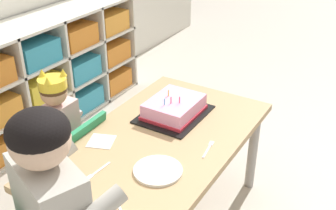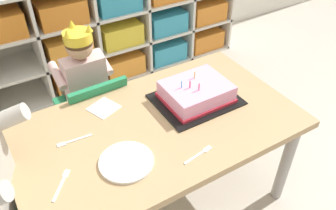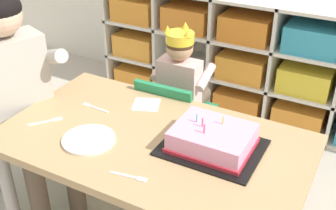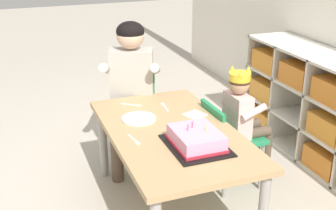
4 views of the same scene
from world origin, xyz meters
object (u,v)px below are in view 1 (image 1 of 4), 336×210
object	(u,v)px
classroom_chair_blue	(71,156)
fork_by_napkin	(209,148)
birthday_cake_on_tray	(174,108)
fork_near_cake_tray	(97,172)
fork_near_child_seat	(117,202)
paper_plate_stack	(158,170)
child_with_crown	(52,126)
adult_helper_seated	(70,207)
activity_table	(158,150)

from	to	relation	value
classroom_chair_blue	fork_by_napkin	world-z (taller)	classroom_chair_blue
birthday_cake_on_tray	fork_near_cake_tray	world-z (taller)	birthday_cake_on_tray
birthday_cake_on_tray	fork_near_child_seat	xyz separation A→B (m)	(-0.69, -0.15, -0.04)
paper_plate_stack	fork_by_napkin	world-z (taller)	paper_plate_stack
child_with_crown	fork_near_cake_tray	bearing A→B (deg)	64.53
classroom_chair_blue	birthday_cake_on_tray	size ratio (longest dim) A/B	1.59
classroom_chair_blue	paper_plate_stack	size ratio (longest dim) A/B	2.85
fork_by_napkin	fork_near_child_seat	size ratio (longest dim) A/B	1.17
birthday_cake_on_tray	adult_helper_seated	bearing A→B (deg)	-173.32
birthday_cake_on_tray	fork_by_napkin	xyz separation A→B (m)	(-0.18, -0.29, -0.04)
birthday_cake_on_tray	fork_near_cake_tray	xyz separation A→B (m)	(-0.59, 0.04, -0.04)
birthday_cake_on_tray	paper_plate_stack	xyz separation A→B (m)	(-0.45, -0.18, -0.03)
activity_table	adult_helper_seated	xyz separation A→B (m)	(-0.65, -0.05, 0.17)
activity_table	adult_helper_seated	distance (m)	0.67
child_with_crown	fork_near_child_seat	xyz separation A→B (m)	(-0.31, -0.66, 0.03)
child_with_crown	paper_plate_stack	distance (m)	0.70
classroom_chair_blue	adult_helper_seated	size ratio (longest dim) A/B	0.57
paper_plate_stack	fork_near_child_seat	world-z (taller)	paper_plate_stack
fork_near_child_seat	fork_by_napkin	bearing A→B (deg)	112.89
fork_by_napkin	paper_plate_stack	bearing A→B (deg)	-31.03
adult_helper_seated	paper_plate_stack	xyz separation A→B (m)	(0.43, -0.08, -0.10)
paper_plate_stack	fork_near_cake_tray	bearing A→B (deg)	122.35
child_with_crown	fork_near_child_seat	bearing A→B (deg)	63.17
birthday_cake_on_tray	paper_plate_stack	bearing A→B (deg)	-157.73
child_with_crown	paper_plate_stack	world-z (taller)	child_with_crown
activity_table	child_with_crown	xyz separation A→B (m)	(-0.14, 0.56, 0.04)
paper_plate_stack	birthday_cake_on_tray	bearing A→B (deg)	22.27
classroom_chair_blue	activity_table	bearing A→B (deg)	105.77
paper_plate_stack	fork_near_child_seat	size ratio (longest dim) A/B	1.74
adult_helper_seated	fork_near_child_seat	size ratio (longest dim) A/B	8.71
classroom_chair_blue	paper_plate_stack	xyz separation A→B (m)	(-0.07, -0.59, 0.19)
activity_table	fork_by_napkin	size ratio (longest dim) A/B	8.69
classroom_chair_blue	paper_plate_stack	distance (m)	0.62
adult_helper_seated	fork_near_cake_tray	distance (m)	0.34
child_with_crown	fork_by_napkin	xyz separation A→B (m)	(0.19, -0.80, 0.03)
birthday_cake_on_tray	fork_by_napkin	distance (m)	0.35
fork_near_cake_tray	adult_helper_seated	bearing A→B (deg)	-150.92
child_with_crown	adult_helper_seated	bearing A→B (deg)	48.90
classroom_chair_blue	paper_plate_stack	bearing A→B (deg)	81.35
activity_table	fork_near_child_seat	bearing A→B (deg)	-167.42
fork_by_napkin	fork_near_cake_tray	xyz separation A→B (m)	(-0.40, 0.33, 0.00)
adult_helper_seated	fork_by_napkin	xyz separation A→B (m)	(0.70, -0.19, -0.10)
child_with_crown	adult_helper_seated	xyz separation A→B (m)	(-0.51, -0.61, 0.13)
fork_by_napkin	fork_near_child_seat	distance (m)	0.52
classroom_chair_blue	fork_near_cake_tray	bearing A→B (deg)	58.41
fork_near_child_seat	paper_plate_stack	bearing A→B (deg)	120.86
adult_helper_seated	fork_by_napkin	bearing A→B (deg)	-83.93
adult_helper_seated	paper_plate_stack	bearing A→B (deg)	-79.28
paper_plate_stack	fork_by_napkin	size ratio (longest dim) A/B	1.49
child_with_crown	fork_by_napkin	bearing A→B (deg)	102.14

